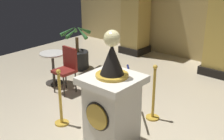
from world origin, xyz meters
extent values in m
cube|color=silver|center=(-0.09, -0.02, 0.52)|extent=(0.61, 0.61, 1.05)
cube|color=silver|center=(-0.09, -0.02, 1.10)|extent=(0.76, 0.76, 0.10)
cylinder|color=gold|center=(-0.09, -0.34, 0.65)|extent=(0.38, 0.03, 0.38)
cylinder|color=black|center=(-0.09, -0.33, 0.65)|extent=(0.42, 0.01, 0.42)
cylinder|color=gold|center=(-0.09, -0.02, 1.17)|extent=(0.46, 0.46, 0.04)
cone|color=black|center=(-0.09, -0.02, 1.40)|extent=(0.34, 0.34, 0.43)
cylinder|color=gold|center=(-0.09, -0.02, 1.61)|extent=(0.03, 0.03, 0.06)
sphere|color=beige|center=(-0.09, -0.02, 1.69)|extent=(0.23, 0.23, 0.23)
cylinder|color=gold|center=(-0.09, 1.09, 0.01)|extent=(0.24, 0.24, 0.03)
cylinder|color=gold|center=(-0.09, 1.09, 0.47)|extent=(0.05, 0.05, 0.94)
sphere|color=gold|center=(-0.09, 1.09, 0.98)|extent=(0.08, 0.08, 0.08)
cylinder|color=gold|center=(-1.18, -0.08, 0.01)|extent=(0.24, 0.24, 0.03)
cylinder|color=gold|center=(-1.18, -0.08, 0.46)|extent=(0.05, 0.05, 0.93)
sphere|color=gold|center=(-1.18, -0.08, 0.97)|extent=(0.08, 0.08, 0.08)
cylinder|color=#141947|center=(-0.36, 0.80, 0.79)|extent=(0.62, 0.58, 0.22)
cylinder|color=#141947|center=(-0.91, 0.21, 0.79)|extent=(0.62, 0.58, 0.22)
sphere|color=#141947|center=(-0.63, 0.51, 0.70)|extent=(0.04, 0.04, 0.04)
cube|color=black|center=(-2.67, 4.06, 0.10)|extent=(0.71, 0.71, 0.20)
cube|color=black|center=(0.00, 4.06, 0.10)|extent=(0.88, 0.88, 0.20)
cylinder|color=black|center=(-2.99, 2.01, 0.22)|extent=(0.56, 0.56, 0.44)
cylinder|color=brown|center=(-2.99, 2.01, 0.63)|extent=(0.08, 0.08, 0.37)
cone|color=#2D662D|center=(-2.78, 1.99, 0.98)|extent=(0.42, 0.15, 0.31)
cone|color=#2D662D|center=(-2.95, 2.22, 0.98)|extent=(0.15, 0.42, 0.29)
cone|color=#2D662D|center=(-3.16, 2.13, 0.98)|extent=(0.38, 0.34, 0.29)
cone|color=#2D662D|center=(-3.15, 1.88, 0.98)|extent=(0.36, 0.35, 0.32)
cone|color=#2D662D|center=(-2.93, 1.81, 0.98)|extent=(0.17, 0.43, 0.27)
cylinder|color=#332D28|center=(-2.65, 0.96, 0.01)|extent=(0.39, 0.39, 0.03)
cylinder|color=#332D28|center=(-2.65, 0.96, 0.36)|extent=(0.06, 0.06, 0.72)
cylinder|color=silver|center=(-2.65, 0.96, 0.72)|extent=(0.55, 0.55, 0.03)
cylinder|color=black|center=(-2.26, 0.65, 0.23)|extent=(0.03, 0.03, 0.45)
cylinder|color=black|center=(-1.94, 0.64, 0.23)|extent=(0.03, 0.03, 0.45)
cylinder|color=black|center=(-2.26, 0.97, 0.23)|extent=(0.03, 0.03, 0.45)
cylinder|color=black|center=(-1.94, 0.96, 0.23)|extent=(0.03, 0.03, 0.45)
cube|color=maroon|center=(-2.10, 0.81, 0.48)|extent=(0.41, 0.41, 0.06)
cube|color=maroon|center=(-2.10, 0.98, 0.73)|extent=(0.40, 0.06, 0.45)
camera|label=1|loc=(2.37, -2.91, 2.69)|focal=47.52mm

